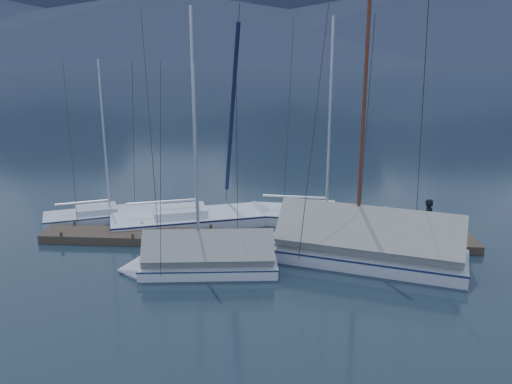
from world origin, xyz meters
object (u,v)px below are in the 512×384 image
sailboat_open_right (338,218)px  sailboat_covered_near (352,247)px  sailboat_open_left (119,215)px  person (429,220)px  sailboat_open_mid (209,219)px  sailboat_covered_far (196,261)px

sailboat_open_right → sailboat_covered_near: 4.53m
sailboat_open_left → person: 14.00m
sailboat_open_mid → person: size_ratio=6.00×
sailboat_open_right → sailboat_covered_far: size_ratio=1.23×
sailboat_open_left → sailboat_covered_near: size_ratio=0.75×
sailboat_covered_far → person: 9.38m
sailboat_open_mid → sailboat_covered_far: (0.37, -5.41, 0.22)m
sailboat_covered_near → person: (3.15, 1.40, 0.68)m
sailboat_open_mid → person: (9.25, -2.53, 1.03)m
sailboat_open_left → person: (13.63, -3.02, 1.07)m
sailboat_open_mid → person: 9.65m
sailboat_open_right → person: size_ratio=5.74×
sailboat_open_left → sailboat_open_right: (10.29, 0.09, 0.03)m
sailboat_open_left → sailboat_open_right: bearing=0.5°
sailboat_open_right → person: (3.34, -3.11, 1.04)m
sailboat_open_right → sailboat_covered_far: 8.17m
sailboat_open_mid → sailboat_open_right: (5.91, 0.58, -0.01)m
sailboat_open_mid → sailboat_covered_far: 5.43m
sailboat_open_left → sailboat_covered_near: sailboat_covered_near is taller
sailboat_covered_far → person: size_ratio=4.68×
person → sailboat_open_mid: bearing=86.3°
sailboat_open_mid → sailboat_covered_near: bearing=-32.8°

